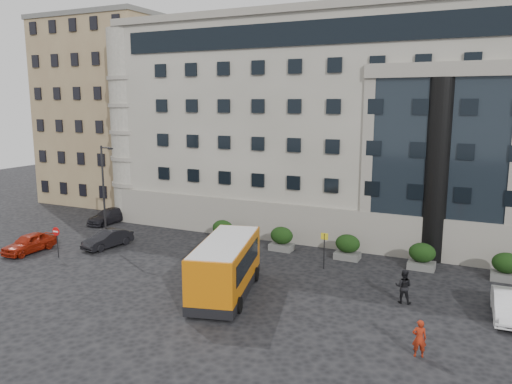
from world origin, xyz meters
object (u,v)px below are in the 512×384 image
minibus (226,265)px  parked_car_b (108,239)px  hedge_d (422,256)px  white_taxi (509,305)px  hedge_e (507,267)px  red_truck (163,190)px  bus_stop_sign (324,244)px  hedge_a (223,231)px  parked_car_a (29,243)px  no_entry_sign (57,236)px  pedestrian_b (404,287)px  parked_car_c (109,216)px  pedestrian_a (419,338)px  hedge_b (282,238)px  hedge_c (348,247)px  parked_car_d (148,208)px  street_lamp (104,192)px  pedestrian_c (229,295)px

minibus → parked_car_b: (-13.12, 4.57, -1.12)m
hedge_d → minibus: (-9.98, -9.75, 0.88)m
parked_car_b → white_taxi: white_taxi is taller
hedge_d → minibus: bearing=-135.7°
hedge_e → red_truck: (-34.37, 10.64, 0.70)m
hedge_e → bus_stop_sign: (-11.30, -2.80, 0.80)m
hedge_a → parked_car_a: hedge_a is taller
no_entry_sign → pedestrian_b: 24.53m
red_truck → parked_car_c: (0.57, -9.48, -0.96)m
hedge_e → white_taxi: size_ratio=0.42×
parked_car_b → pedestrian_a: (24.57, -7.37, 0.19)m
hedge_b → white_taxi: bearing=-22.0°
hedge_c → white_taxi: (10.41, -6.31, -0.21)m
bus_stop_sign → white_taxi: 11.88m
minibus → white_taxi: (15.18, 3.44, -1.09)m
red_truck → parked_car_a: bearing=-94.6°
hedge_d → parked_car_d: bearing=168.4°
red_truck → parked_car_b: bearing=-78.2°
parked_car_d → pedestrian_a: bearing=-32.8°
hedge_c → bus_stop_sign: bearing=-107.8°
bus_stop_sign → parked_car_d: bearing=158.4°
hedge_b → parked_car_c: size_ratio=0.40×
street_lamp → bus_stop_sign: bearing=6.5°
parked_car_a → white_taxi: (32.82, 2.44, -0.01)m
hedge_d → hedge_a: bearing=180.0°
minibus → parked_car_a: (-17.64, 1.00, -1.08)m
hedge_b → red_truck: (-18.77, 10.64, 0.70)m
street_lamp → parked_car_d: street_lamp is taller
hedge_e → street_lamp: size_ratio=0.23×
no_entry_sign → parked_car_a: 3.16m
no_entry_sign → hedge_e: bearing=16.5°
parked_car_c → parked_car_d: size_ratio=0.90×
pedestrian_b → minibus: bearing=16.0°
parked_car_d → pedestrian_b: bearing=-24.8°
hedge_b → hedge_c: same height
street_lamp → white_taxi: size_ratio=1.83×
hedge_d → pedestrian_a: (1.47, -12.55, -0.05)m
hedge_a → street_lamp: (-7.94, -4.80, 3.44)m
street_lamp → parked_car_b: 3.73m
minibus → hedge_e: bearing=18.0°
hedge_d → parked_car_b: size_ratio=0.44×
parked_car_c → pedestrian_c: pedestrian_c is taller
no_entry_sign → white_taxi: no_entry_sign is taller
hedge_c → pedestrian_c: pedestrian_c is taller
pedestrian_c → white_taxi: bearing=-164.1°
hedge_a → parked_car_d: (-11.80, 5.63, -0.22)m
hedge_a → pedestrian_b: pedestrian_b is taller
street_lamp → no_entry_sign: bearing=-104.7°
hedge_c → pedestrian_b: bearing=-52.6°
hedge_e → white_taxi: (0.01, -6.31, -0.21)m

